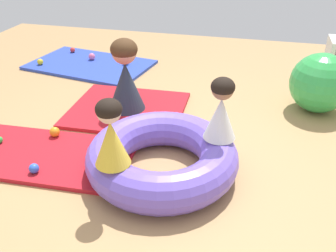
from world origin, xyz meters
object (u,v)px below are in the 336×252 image
at_px(adult_seated, 125,76).
at_px(play_ball_red, 73,50).
at_px(play_ball_pink, 92,57).
at_px(inflatable_cushion, 162,157).
at_px(play_ball_blue, 34,168).
at_px(play_ball_teal, 126,61).
at_px(exercise_ball_large, 320,83).
at_px(play_ball_yellow, 40,62).
at_px(child_in_yellow, 111,133).
at_px(child_in_white, 221,109).
at_px(play_ball_orange, 55,132).

height_order(adult_seated, play_ball_red, adult_seated).
bearing_deg(play_ball_pink, adult_seated, -52.86).
bearing_deg(inflatable_cushion, play_ball_blue, -162.96).
relative_size(play_ball_teal, exercise_ball_large, 0.15).
xyz_separation_m(play_ball_pink, play_ball_yellow, (-0.63, -0.37, -0.01)).
xyz_separation_m(child_in_yellow, child_in_white, (0.70, 0.55, 0.00)).
bearing_deg(child_in_white, inflatable_cushion, 93.97).
bearing_deg(child_in_white, play_ball_yellow, 39.50).
bearing_deg(play_ball_red, play_ball_pink, -29.35).
relative_size(adult_seated, play_ball_pink, 8.05).
bearing_deg(play_ball_pink, play_ball_teal, -7.16).
distance_m(adult_seated, play_ball_teal, 1.42).
xyz_separation_m(play_ball_blue, play_ball_red, (-1.12, 2.91, -0.00)).
distance_m(inflatable_cushion, play_ball_teal, 2.56).
height_order(play_ball_blue, play_ball_pink, play_ball_pink).
height_order(play_ball_teal, play_ball_pink, play_ball_pink).
height_order(child_in_white, play_ball_orange, child_in_white).
relative_size(play_ball_orange, exercise_ball_large, 0.15).
bearing_deg(adult_seated, child_in_yellow, 137.27).
bearing_deg(play_ball_yellow, play_ball_red, 72.41).
bearing_deg(play_ball_yellow, exercise_ball_large, -7.01).
relative_size(play_ball_yellow, play_ball_red, 1.13).
bearing_deg(inflatable_cushion, child_in_white, 20.98).
distance_m(inflatable_cushion, play_ball_red, 3.36).
bearing_deg(adult_seated, play_ball_red, -16.43).
relative_size(play_ball_orange, play_ball_pink, 1.00).
relative_size(inflatable_cushion, adult_seated, 1.61).
relative_size(adult_seated, exercise_ball_large, 1.21).
height_order(play_ball_yellow, play_ball_red, play_ball_yellow).
height_order(play_ball_pink, play_ball_red, play_ball_pink).
relative_size(child_in_yellow, play_ball_orange, 5.33).
bearing_deg(child_in_yellow, play_ball_orange, -11.07).
distance_m(play_ball_blue, play_ball_red, 3.12).
distance_m(child_in_yellow, play_ball_teal, 2.86).
distance_m(adult_seated, play_ball_yellow, 1.96).
bearing_deg(play_ball_teal, child_in_yellow, -71.88).
xyz_separation_m(child_in_yellow, play_ball_pink, (-1.43, 2.75, -0.48)).
distance_m(inflatable_cushion, exercise_ball_large, 2.05).
height_order(child_in_yellow, adult_seated, child_in_yellow).
bearing_deg(child_in_yellow, play_ball_yellow, -23.67).
xyz_separation_m(adult_seated, play_ball_pink, (-1.03, 1.36, -0.33)).
distance_m(play_ball_blue, play_ball_teal, 2.60).
bearing_deg(play_ball_yellow, play_ball_blue, -60.30).
height_order(play_ball_teal, play_ball_yellow, play_ball_teal).
bearing_deg(play_ball_orange, inflatable_cushion, -12.80).
bearing_deg(play_ball_teal, adult_seated, -69.73).
relative_size(child_in_white, play_ball_pink, 5.35).
bearing_deg(play_ball_blue, play_ball_yellow, 119.70).
distance_m(play_ball_red, exercise_ball_large, 3.64).
height_order(inflatable_cushion, child_in_yellow, child_in_yellow).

